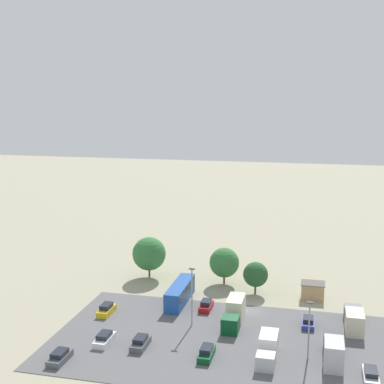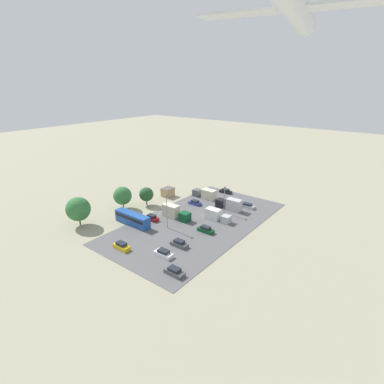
{
  "view_description": "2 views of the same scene",
  "coord_description": "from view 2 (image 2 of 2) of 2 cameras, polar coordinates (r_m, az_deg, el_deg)",
  "views": [
    {
      "loc": [
        -9.89,
        81.42,
        34.35
      ],
      "look_at": [
        3.94,
        23.55,
        23.67
      ],
      "focal_mm": 50.0,
      "sensor_mm": 36.0,
      "label": 1
    },
    {
      "loc": [
        59.77,
        55.83,
        36.1
      ],
      "look_at": [
        -2.14,
        7.84,
        7.32
      ],
      "focal_mm": 28.0,
      "sensor_mm": 36.0,
      "label": 2
    }
  ],
  "objects": [
    {
      "name": "ground_plane",
      "position": [
        89.4,
        -4.83,
        -3.72
      ],
      "size": [
        400.0,
        400.0,
        0.0
      ],
      "primitive_type": "plane",
      "color": "gray"
    },
    {
      "name": "parking_lot_surface",
      "position": [
        82.65,
        1.14,
        -5.7
      ],
      "size": [
        53.3,
        28.51,
        0.08
      ],
      "color": "#565659",
      "rests_on": "ground"
    },
    {
      "name": "shed_building",
      "position": [
        100.84,
        -4.64,
        -0.01
      ],
      "size": [
        4.05,
        3.29,
        2.82
      ],
      "color": "tan",
      "rests_on": "ground"
    },
    {
      "name": "bus",
      "position": [
        82.08,
        -11.27,
        -4.95
      ],
      "size": [
        2.59,
        11.22,
        3.19
      ],
      "color": "#1E4C9E",
      "rests_on": "ground"
    },
    {
      "name": "parked_car_0",
      "position": [
        71.61,
        -13.28,
        -10.0
      ],
      "size": [
        1.77,
        4.31,
        1.64
      ],
      "color": "gold",
      "rests_on": "ground"
    },
    {
      "name": "parked_car_1",
      "position": [
        61.67,
        -3.37,
        -14.9
      ],
      "size": [
        1.9,
        4.32,
        1.49
      ],
      "color": "#4C5156",
      "rests_on": "ground"
    },
    {
      "name": "parked_car_2",
      "position": [
        104.16,
        6.42,
        0.16
      ],
      "size": [
        1.86,
        4.25,
        1.44
      ],
      "color": "black",
      "rests_on": "ground"
    },
    {
      "name": "parked_car_3",
      "position": [
        93.69,
        0.56,
        -2.05
      ],
      "size": [
        1.82,
        4.04,
        1.41
      ],
      "rotation": [
        0.0,
        0.0,
        3.14
      ],
      "color": "navy",
      "rests_on": "ground"
    },
    {
      "name": "parked_car_4",
      "position": [
        92.95,
        10.49,
        -2.59
      ],
      "size": [
        1.8,
        4.64,
        1.41
      ],
      "rotation": [
        0.0,
        0.0,
        3.14
      ],
      "color": "#ADB2B7",
      "rests_on": "ground"
    },
    {
      "name": "parked_car_5",
      "position": [
        67.48,
        -5.44,
        -11.56
      ],
      "size": [
        1.89,
        4.44,
        1.5
      ],
      "rotation": [
        0.0,
        0.0,
        3.14
      ],
      "color": "silver",
      "rests_on": "ground"
    },
    {
      "name": "parked_car_6",
      "position": [
        70.88,
        -2.44,
        -9.79
      ],
      "size": [
        1.86,
        4.3,
        1.54
      ],
      "color": "#4C5156",
      "rests_on": "ground"
    },
    {
      "name": "parked_car_7",
      "position": [
        77.04,
        2.64,
        -7.17
      ],
      "size": [
        1.71,
        4.38,
        1.6
      ],
      "color": "#0C4723",
      "rests_on": "ground"
    },
    {
      "name": "parked_car_8",
      "position": [
        84.06,
        -7.69,
        -4.9
      ],
      "size": [
        1.79,
        4.05,
        1.58
      ],
      "rotation": [
        0.0,
        0.0,
        3.14
      ],
      "color": "maroon",
      "rests_on": "ground"
    },
    {
      "name": "parked_truck_0",
      "position": [
        83.62,
        4.74,
        -4.42
      ],
      "size": [
        2.39,
        7.47,
        2.87
      ],
      "color": "#ADB2B7",
      "rests_on": "ground"
    },
    {
      "name": "parked_truck_1",
      "position": [
        98.73,
        2.59,
        -0.35
      ],
      "size": [
        2.58,
        8.23,
        3.14
      ],
      "rotation": [
        0.0,
        0.0,
        3.14
      ],
      "color": "#4C5156",
      "rests_on": "ground"
    },
    {
      "name": "parked_truck_2",
      "position": [
        90.51,
        7.26,
        -2.35
      ],
      "size": [
        2.45,
        8.08,
        3.5
      ],
      "rotation": [
        0.0,
        0.0,
        3.14
      ],
      "color": "black",
      "rests_on": "ground"
    },
    {
      "name": "parked_truck_3",
      "position": [
        84.63,
        -3.3,
        -3.87
      ],
      "size": [
        2.45,
        8.91,
        3.47
      ],
      "color": "#0C4723",
      "rests_on": "ground"
    },
    {
      "name": "tree_near_shed",
      "position": [
        84.44,
        -20.86,
        -3.04
      ],
      "size": [
        6.4,
        6.4,
        7.92
      ],
      "color": "brown",
      "rests_on": "ground"
    },
    {
      "name": "tree_apron_mid",
      "position": [
        92.11,
        -13.1,
        -0.69
      ],
      "size": [
        5.5,
        5.5,
        6.88
      ],
      "color": "brown",
      "rests_on": "ground"
    },
    {
      "name": "tree_apron_far",
      "position": [
        93.46,
        -8.69,
        -0.45
      ],
      "size": [
        4.38,
        4.38,
        5.75
      ],
      "color": "brown",
      "rests_on": "ground"
    },
    {
      "name": "light_pole_lot_centre",
      "position": [
        86.92,
        6.19,
        -1.28
      ],
      "size": [
        0.9,
        0.28,
        7.95
      ],
      "color": "gray",
      "rests_on": "ground"
    },
    {
      "name": "light_pole_lot_edge",
      "position": [
        77.52,
        -4.81,
        -3.51
      ],
      "size": [
        0.9,
        0.28,
        9.09
      ],
      "color": "gray",
      "rests_on": "ground"
    },
    {
      "name": "airplane",
      "position": [
        58.53,
        19.03,
        30.42
      ],
      "size": [
        38.15,
        31.29,
        9.56
      ],
      "rotation": [
        0.0,
        0.0,
        1.8
      ],
      "color": "silver"
    }
  ]
}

